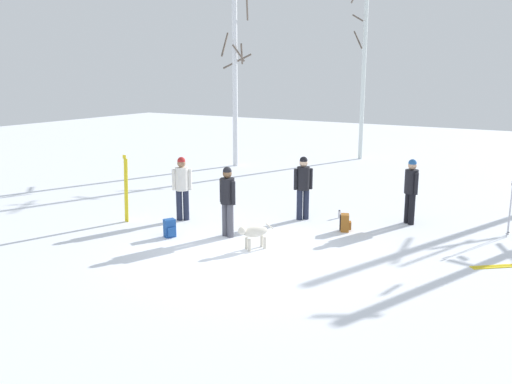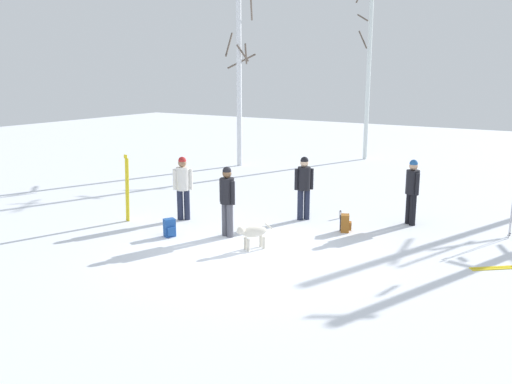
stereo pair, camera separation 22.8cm
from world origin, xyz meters
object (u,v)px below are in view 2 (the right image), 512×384
at_px(ski_pair_planted_0, 127,189).
at_px(backpack_0, 345,223).
at_px(person_1, 304,184).
at_px(ski_poles_0, 512,208).
at_px(person_2, 227,197).
at_px(dog, 253,233).
at_px(birch_tree_1, 369,66).
at_px(person_3, 183,184).
at_px(water_bottle_0, 340,215).
at_px(backpack_1, 170,228).
at_px(person_0, 412,188).
at_px(birch_tree_0, 239,79).

relative_size(ski_pair_planted_0, backpack_0, 4.09).
height_order(person_1, backpack_0, person_1).
bearing_deg(ski_poles_0, person_2, -148.47).
relative_size(dog, birch_tree_1, 0.10).
relative_size(person_3, ski_pair_planted_0, 0.95).
relative_size(person_1, water_bottle_0, 7.84).
bearing_deg(backpack_1, person_3, 116.89).
distance_m(person_0, person_1, 2.79).
bearing_deg(ski_pair_planted_0, backpack_1, -13.84).
xyz_separation_m(person_0, backpack_1, (-4.61, -4.16, -0.77)).
bearing_deg(birch_tree_1, person_3, -91.52).
distance_m(backpack_0, birch_tree_1, 12.38).
bearing_deg(birch_tree_1, person_1, -77.34).
bearing_deg(dog, person_3, 159.29).
relative_size(backpack_0, backpack_1, 1.00).
height_order(person_1, birch_tree_0, birch_tree_0).
relative_size(ski_poles_0, birch_tree_1, 0.17).
relative_size(person_1, birch_tree_1, 0.22).
xyz_separation_m(person_1, person_2, (-0.86, -2.33, 0.00)).
distance_m(person_1, birch_tree_0, 9.18).
relative_size(person_2, backpack_0, 3.90).
bearing_deg(person_0, person_2, -135.34).
height_order(person_2, person_3, same).
bearing_deg(ski_poles_0, water_bottle_0, -171.93).
bearing_deg(person_3, ski_pair_planted_0, -141.40).
bearing_deg(person_1, birch_tree_1, 102.66).
relative_size(person_2, ski_pair_planted_0, 0.95).
distance_m(ski_pair_planted_0, water_bottle_0, 5.76).
bearing_deg(birch_tree_1, dog, -79.16).
distance_m(dog, backpack_0, 2.68).
relative_size(backpack_0, birch_tree_0, 0.06).
bearing_deg(birch_tree_0, backpack_1, -65.68).
relative_size(person_0, dog, 2.18).
xyz_separation_m(backpack_1, birch_tree_1, (-0.36, 13.75, 3.93)).
bearing_deg(birch_tree_1, backpack_1, -88.49).
relative_size(person_2, person_3, 1.00).
distance_m(backpack_0, birch_tree_0, 10.69).
relative_size(person_0, person_3, 1.00).
bearing_deg(dog, water_bottle_0, 80.09).
bearing_deg(birch_tree_0, dog, -54.58).
bearing_deg(water_bottle_0, ski_pair_planted_0, -144.83).
relative_size(backpack_0, birch_tree_1, 0.06).
bearing_deg(birch_tree_0, person_1, -44.85).
bearing_deg(birch_tree_0, birch_tree_1, 49.28).
bearing_deg(dog, ski_pair_planted_0, 177.32).
bearing_deg(person_1, backpack_0, -17.79).
height_order(ski_poles_0, birch_tree_1, birch_tree_1).
height_order(ski_pair_planted_0, backpack_1, ski_pair_planted_0).
bearing_deg(water_bottle_0, birch_tree_0, 141.68).
relative_size(dog, ski_poles_0, 0.57).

